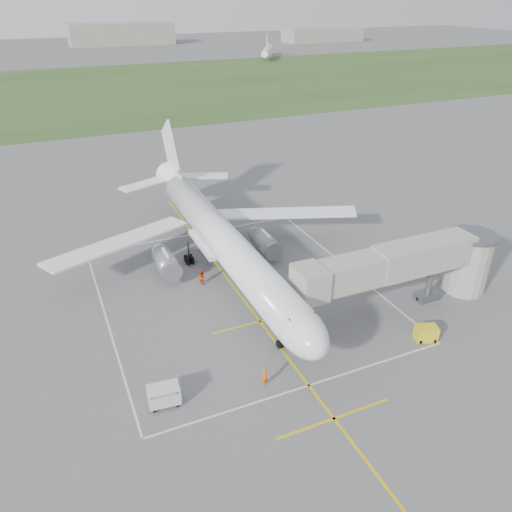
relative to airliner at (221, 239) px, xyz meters
name	(u,v)px	position (x,y,z in m)	size (l,w,h in m)	color
ground	(225,275)	(0.00, -0.75, -4.39)	(700.00, 700.00, 0.00)	#545456
grass_strip	(85,91)	(0.00, 129.25, -4.38)	(700.00, 120.00, 0.02)	#334E22
apron_markings	(244,300)	(0.00, -6.57, -4.38)	(28.20, 60.00, 0.01)	#D8BA0C
airliner	(221,239)	(0.00, 0.00, 0.00)	(38.93, 46.75, 13.52)	white
jet_bridge	(416,265)	(15.72, -14.25, 0.35)	(23.40, 5.00, 7.20)	#9B938C
gpu_unit	(426,333)	(13.13, -19.73, -3.66)	(2.29, 1.91, 1.48)	yellow
baggage_cart	(164,396)	(-11.59, -17.99, -3.49)	(2.66, 1.74, 1.76)	silver
ramp_worker_nose	(265,378)	(-3.37, -19.28, -3.54)	(0.62, 0.41, 1.71)	#FC5F07
ramp_worker_wing	(202,277)	(-3.01, -1.48, -3.51)	(0.85, 0.66, 1.76)	red
distant_hangars	(20,41)	(-16.15, 264.44, 0.78)	(345.00, 49.00, 12.00)	gray
distant_aircraft	(104,64)	(12.53, 166.60, -0.80)	(174.85, 68.06, 8.85)	white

